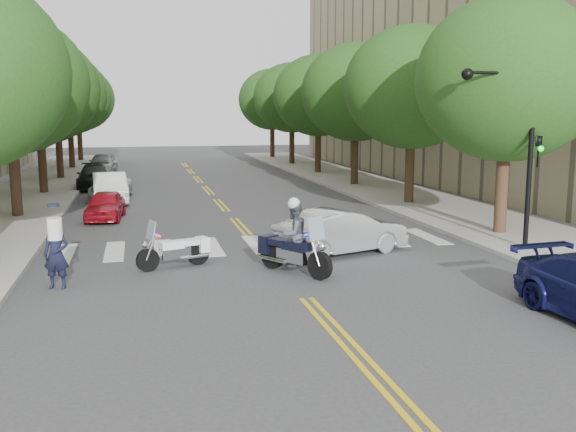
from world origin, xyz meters
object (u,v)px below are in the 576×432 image
object	(u,v)px
motorcycle_parked	(180,250)
officer_standing	(56,255)
motorcycle_police	(292,240)
convertible	(342,232)

from	to	relation	value
motorcycle_parked	officer_standing	xyz separation A→B (m)	(-3.17, -1.59, 0.38)
motorcycle_police	motorcycle_parked	distance (m)	3.34
motorcycle_parked	convertible	size ratio (longest dim) A/B	0.49
motorcycle_parked	officer_standing	bearing A→B (deg)	96.15
convertible	motorcycle_parked	bearing A→B (deg)	77.29
motorcycle_police	motorcycle_parked	bearing A→B (deg)	-57.25
motorcycle_police	motorcycle_parked	world-z (taller)	motorcycle_police
officer_standing	convertible	world-z (taller)	officer_standing
motorcycle_parked	convertible	bearing A→B (deg)	-103.85
convertible	officer_standing	bearing A→B (deg)	85.47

